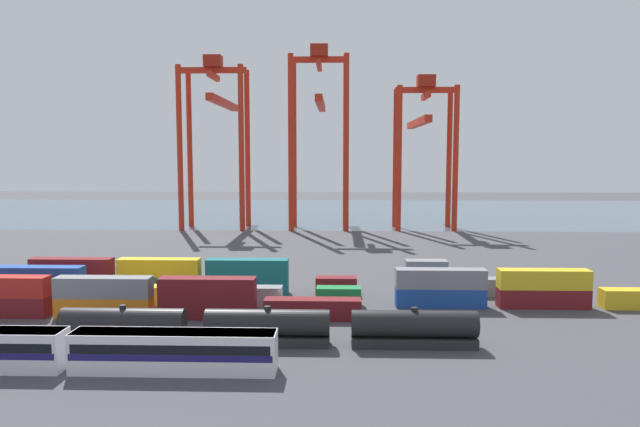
# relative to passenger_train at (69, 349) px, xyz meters

# --- Properties ---
(ground_plane) EXTENTS (420.00, 420.00, 0.00)m
(ground_plane) POSITION_rel_passenger_train_xyz_m (18.78, 63.57, -2.14)
(ground_plane) COLOR #424247
(harbour_water) EXTENTS (400.00, 110.00, 0.01)m
(harbour_water) POSITION_rel_passenger_train_xyz_m (18.78, 158.50, -2.14)
(harbour_water) COLOR #475B6B
(harbour_water) RESTS_ON ground_plane
(passenger_train) EXTENTS (39.71, 3.14, 3.90)m
(passenger_train) POSITION_rel_passenger_train_xyz_m (0.00, 0.00, 0.00)
(passenger_train) COLOR silver
(passenger_train) RESTS_ON ground_plane
(freight_tank_row) EXTENTS (44.91, 2.83, 4.29)m
(freight_tank_row) POSITION_rel_passenger_train_xyz_m (18.03, 8.02, -0.13)
(freight_tank_row) COLOR #232326
(freight_tank_row) RESTS_ON ground_plane
(shipping_container_0) EXTENTS (12.10, 2.44, 2.60)m
(shipping_container_0) POSITION_rel_passenger_train_xyz_m (-17.24, 18.12, -0.84)
(shipping_container_0) COLOR maroon
(shipping_container_0) RESTS_ON ground_plane
(shipping_container_1) EXTENTS (12.10, 2.44, 2.60)m
(shipping_container_1) POSITION_rel_passenger_train_xyz_m (-17.24, 18.12, 1.76)
(shipping_container_1) COLOR #AD211C
(shipping_container_1) RESTS_ON shipping_container_0
(shipping_container_2) EXTENTS (12.10, 2.44, 2.60)m
(shipping_container_2) POSITION_rel_passenger_train_xyz_m (-4.01, 18.12, -0.84)
(shipping_container_2) COLOR orange
(shipping_container_2) RESTS_ON ground_plane
(shipping_container_3) EXTENTS (12.10, 2.44, 2.60)m
(shipping_container_3) POSITION_rel_passenger_train_xyz_m (-4.01, 18.12, 1.76)
(shipping_container_3) COLOR slate
(shipping_container_3) RESTS_ON shipping_container_2
(shipping_container_4) EXTENTS (12.10, 2.44, 2.60)m
(shipping_container_4) POSITION_rel_passenger_train_xyz_m (9.23, 18.12, -0.84)
(shipping_container_4) COLOR maroon
(shipping_container_4) RESTS_ON ground_plane
(shipping_container_5) EXTENTS (12.10, 2.44, 2.60)m
(shipping_container_5) POSITION_rel_passenger_train_xyz_m (9.23, 18.12, 1.76)
(shipping_container_5) COLOR maroon
(shipping_container_5) RESTS_ON shipping_container_4
(shipping_container_6) EXTENTS (12.10, 2.44, 2.60)m
(shipping_container_6) POSITION_rel_passenger_train_xyz_m (22.47, 18.12, -0.84)
(shipping_container_6) COLOR maroon
(shipping_container_6) RESTS_ON ground_plane
(shipping_container_7) EXTENTS (12.10, 2.44, 2.60)m
(shipping_container_7) POSITION_rel_passenger_train_xyz_m (-15.65, 24.66, -0.84)
(shipping_container_7) COLOR #AD211C
(shipping_container_7) RESTS_ON ground_plane
(shipping_container_8) EXTENTS (12.10, 2.44, 2.60)m
(shipping_container_8) POSITION_rel_passenger_train_xyz_m (-15.65, 24.66, 1.76)
(shipping_container_8) COLOR #1C4299
(shipping_container_8) RESTS_ON shipping_container_7
(shipping_container_9) EXTENTS (12.10, 2.44, 2.60)m
(shipping_container_9) POSITION_rel_passenger_train_xyz_m (-1.86, 24.66, -0.84)
(shipping_container_9) COLOR gold
(shipping_container_9) RESTS_ON ground_plane
(shipping_container_10) EXTENTS (12.10, 2.44, 2.60)m
(shipping_container_10) POSITION_rel_passenger_train_xyz_m (11.93, 24.66, -0.84)
(shipping_container_10) COLOR slate
(shipping_container_10) RESTS_ON ground_plane
(shipping_container_11) EXTENTS (6.04, 2.44, 2.60)m
(shipping_container_11) POSITION_rel_passenger_train_xyz_m (25.72, 24.66, -0.84)
(shipping_container_11) COLOR #197538
(shipping_container_11) RESTS_ON ground_plane
(shipping_container_12) EXTENTS (12.10, 2.44, 2.60)m
(shipping_container_12) POSITION_rel_passenger_train_xyz_m (39.51, 24.66, -0.84)
(shipping_container_12) COLOR #1C4299
(shipping_container_12) RESTS_ON ground_plane
(shipping_container_13) EXTENTS (12.10, 2.44, 2.60)m
(shipping_container_13) POSITION_rel_passenger_train_xyz_m (39.51, 24.66, 1.76)
(shipping_container_13) COLOR slate
(shipping_container_13) RESTS_ON shipping_container_12
(shipping_container_14) EXTENTS (12.10, 2.44, 2.60)m
(shipping_container_14) POSITION_rel_passenger_train_xyz_m (53.30, 24.66, -0.84)
(shipping_container_14) COLOR maroon
(shipping_container_14) RESTS_ON ground_plane
(shipping_container_15) EXTENTS (12.10, 2.44, 2.60)m
(shipping_container_15) POSITION_rel_passenger_train_xyz_m (53.30, 24.66, 1.76)
(shipping_container_15) COLOR gold
(shipping_container_15) RESTS_ON shipping_container_14
(shipping_container_17) EXTENTS (12.10, 2.44, 2.60)m
(shipping_container_17) POSITION_rel_passenger_train_xyz_m (-14.16, 31.20, -0.84)
(shipping_container_17) COLOR gold
(shipping_container_17) RESTS_ON ground_plane
(shipping_container_18) EXTENTS (12.10, 2.44, 2.60)m
(shipping_container_18) POSITION_rel_passenger_train_xyz_m (-14.16, 31.20, 1.76)
(shipping_container_18) COLOR maroon
(shipping_container_18) RESTS_ON shipping_container_17
(shipping_container_19) EXTENTS (12.10, 2.44, 2.60)m
(shipping_container_19) POSITION_rel_passenger_train_xyz_m (-0.99, 31.20, -0.84)
(shipping_container_19) COLOR #146066
(shipping_container_19) RESTS_ON ground_plane
(shipping_container_20) EXTENTS (12.10, 2.44, 2.60)m
(shipping_container_20) POSITION_rel_passenger_train_xyz_m (-0.99, 31.20, 1.76)
(shipping_container_20) COLOR gold
(shipping_container_20) RESTS_ON shipping_container_19
(shipping_container_21) EXTENTS (12.10, 2.44, 2.60)m
(shipping_container_21) POSITION_rel_passenger_train_xyz_m (12.19, 31.20, -0.84)
(shipping_container_21) COLOR #146066
(shipping_container_21) RESTS_ON ground_plane
(shipping_container_22) EXTENTS (12.10, 2.44, 2.60)m
(shipping_container_22) POSITION_rel_passenger_train_xyz_m (12.19, 31.20, 1.76)
(shipping_container_22) COLOR #146066
(shipping_container_22) RESTS_ON shipping_container_21
(shipping_container_23) EXTENTS (6.04, 2.44, 2.60)m
(shipping_container_23) POSITION_rel_passenger_train_xyz_m (25.36, 31.20, -0.84)
(shipping_container_23) COLOR maroon
(shipping_container_23) RESTS_ON ground_plane
(shipping_container_24) EXTENTS (6.04, 2.44, 2.60)m
(shipping_container_24) POSITION_rel_passenger_train_xyz_m (38.54, 31.20, -0.84)
(shipping_container_24) COLOR #1C4299
(shipping_container_24) RESTS_ON ground_plane
(shipping_container_25) EXTENTS (6.04, 2.44, 2.60)m
(shipping_container_25) POSITION_rel_passenger_train_xyz_m (38.54, 31.20, 1.76)
(shipping_container_25) COLOR slate
(shipping_container_25) RESTS_ON shipping_container_24
(shipping_container_26) EXTENTS (12.10, 2.44, 2.60)m
(shipping_container_26) POSITION_rel_passenger_train_xyz_m (51.71, 31.20, -0.84)
(shipping_container_26) COLOR slate
(shipping_container_26) RESTS_ON ground_plane
(gantry_crane_west) EXTENTS (18.42, 39.91, 47.97)m
(gantry_crane_west) POSITION_rel_passenger_train_xyz_m (-9.06, 112.22, 27.45)
(gantry_crane_west) COLOR red
(gantry_crane_west) RESTS_ON ground_plane
(gantry_crane_central) EXTENTS (16.50, 38.51, 50.69)m
(gantry_crane_central) POSITION_rel_passenger_train_xyz_m (20.25, 111.88, 28.26)
(gantry_crane_central) COLOR red
(gantry_crane_central) RESTS_ON ground_plane
(gantry_crane_east) EXTENTS (16.81, 40.31, 42.38)m
(gantry_crane_east) POSITION_rel_passenger_train_xyz_m (49.57, 112.59, 23.81)
(gantry_crane_east) COLOR red
(gantry_crane_east) RESTS_ON ground_plane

